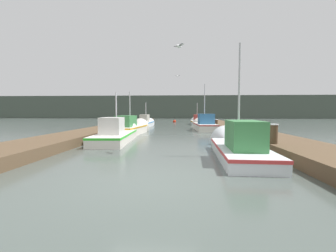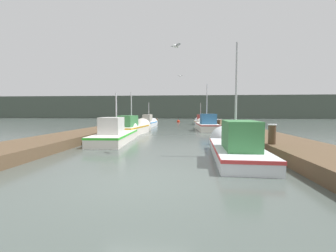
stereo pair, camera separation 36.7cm
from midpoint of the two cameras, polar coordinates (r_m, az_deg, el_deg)
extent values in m
plane|color=#47514C|center=(5.72, -5.06, -13.97)|extent=(200.00, 200.00, 0.00)
cube|color=brown|center=(22.39, -12.05, -0.28)|extent=(2.55, 40.00, 0.45)
cube|color=brown|center=(21.91, 16.90, -0.44)|extent=(2.55, 40.00, 0.45)
cube|color=#424C42|center=(65.42, 3.98, 4.71)|extent=(120.00, 16.00, 5.89)
cube|color=silver|center=(8.77, 18.21, -6.40)|extent=(1.85, 4.92, 0.46)
cube|color=#CB3838|center=(8.74, 18.23, -5.32)|extent=(1.88, 4.95, 0.10)
cone|color=silver|center=(11.70, 15.42, -3.86)|extent=(1.61, 1.23, 1.56)
cube|color=#387A42|center=(8.08, 19.12, -2.16)|extent=(1.13, 1.94, 0.97)
cylinder|color=#B2B2B7|center=(9.02, 18.04, 7.68)|extent=(0.08, 0.08, 3.87)
cube|color=silver|center=(13.13, -12.55, -2.85)|extent=(1.93, 5.10, 0.53)
cube|color=green|center=(13.11, -12.56, -1.96)|extent=(1.96, 5.13, 0.10)
cone|color=silver|center=(16.18, -9.77, -1.60)|extent=(1.65, 1.35, 1.59)
cube|color=silver|center=(12.46, -13.31, 0.09)|extent=(1.14, 1.52, 0.90)
cylinder|color=#B2B2B7|center=(13.41, -12.23, 3.40)|extent=(0.08, 0.08, 2.33)
cube|color=silver|center=(17.31, -9.02, -1.07)|extent=(2.16, 4.63, 0.64)
cube|color=orange|center=(17.29, -9.03, -0.21)|extent=(2.19, 4.66, 0.10)
cone|color=silver|center=(19.89, -6.42, -0.44)|extent=(1.73, 1.11, 1.64)
cube|color=#387A42|center=(16.74, -9.68, 1.25)|extent=(1.28, 1.88, 0.81)
cylinder|color=#B2B2B7|center=(17.57, -8.71, 4.29)|extent=(0.08, 0.08, 2.60)
cube|color=silver|center=(21.13, 10.40, -0.25)|extent=(1.91, 4.73, 0.63)
cube|color=#A83232|center=(21.11, 10.41, 0.45)|extent=(1.94, 4.76, 0.10)
cone|color=silver|center=(23.99, 9.36, 0.22)|extent=(1.64, 1.22, 1.58)
cube|color=#2D6699|center=(20.52, 10.67, 1.78)|extent=(1.40, 1.55, 0.90)
cylinder|color=#B2B2B7|center=(21.44, 10.33, 5.55)|extent=(0.08, 0.08, 3.66)
cube|color=silver|center=(26.37, -4.61, 0.48)|extent=(1.50, 3.92, 0.56)
cube|color=#2680D4|center=(26.36, -4.61, 0.96)|extent=(1.53, 3.95, 0.10)
cone|color=silver|center=(28.67, -3.68, 0.74)|extent=(1.32, 0.86, 1.30)
cube|color=#B2AD9E|center=(25.87, -4.83, 1.99)|extent=(0.92, 1.64, 0.86)
cylinder|color=#B2B2B7|center=(26.61, -4.50, 3.53)|extent=(0.08, 0.08, 2.25)
cube|color=silver|center=(30.77, 8.63, 0.84)|extent=(1.63, 4.15, 0.48)
cube|color=#C68D1E|center=(30.76, 8.63, 1.18)|extent=(1.66, 4.18, 0.10)
cone|color=silver|center=(33.27, 8.26, 1.05)|extent=(1.49, 0.93, 1.48)
cube|color=#99332D|center=(30.23, 8.72, 2.07)|extent=(1.04, 1.43, 0.86)
cylinder|color=#B2B2B7|center=(31.04, 8.60, 3.56)|extent=(0.08, 0.08, 2.43)
cylinder|color=#473523|center=(29.12, 11.64, 1.43)|extent=(0.30, 0.30, 1.27)
cylinder|color=silver|center=(29.11, 11.65, 2.72)|extent=(0.34, 0.34, 0.04)
cylinder|color=#473523|center=(22.04, 13.20, 0.30)|extent=(0.32, 0.32, 0.96)
cylinder|color=silver|center=(22.01, 13.22, 1.60)|extent=(0.36, 0.36, 0.04)
cylinder|color=#473523|center=(9.87, 25.84, -3.29)|extent=(0.29, 0.29, 1.20)
cylinder|color=silver|center=(9.81, 25.94, 0.32)|extent=(0.33, 0.33, 0.04)
sphere|color=red|center=(36.67, 2.93, 1.16)|extent=(0.50, 0.50, 0.50)
cylinder|color=black|center=(36.65, 2.93, 1.94)|extent=(0.06, 0.06, 0.50)
ellipsoid|color=white|center=(9.67, 3.15, 19.60)|extent=(0.30, 0.29, 0.12)
cube|color=gray|center=(9.58, 3.70, 19.89)|extent=(0.27, 0.29, 0.07)
cube|color=gray|center=(9.78, 2.62, 19.54)|extent=(0.27, 0.29, 0.07)
ellipsoid|color=white|center=(25.34, 3.52, 12.58)|extent=(0.22, 0.31, 0.12)
cube|color=gray|center=(25.30, 3.82, 12.64)|extent=(0.30, 0.19, 0.07)
cube|color=gray|center=(25.39, 3.22, 12.61)|extent=(0.30, 0.19, 0.07)
camera|label=1|loc=(0.18, -89.23, 0.05)|focal=24.00mm
camera|label=2|loc=(0.18, 90.77, -0.05)|focal=24.00mm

